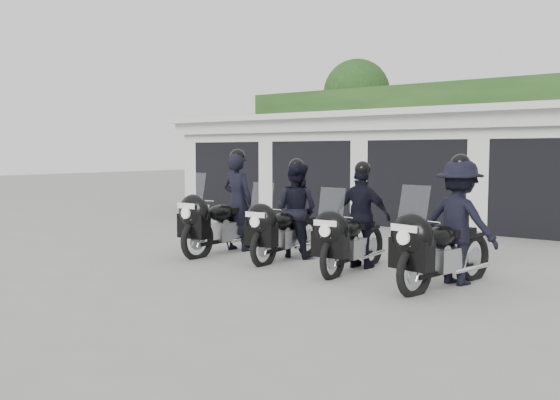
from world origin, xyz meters
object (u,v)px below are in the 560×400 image
Objects in this scene: police_bike_d at (452,228)px; police_bike_a at (227,210)px; police_bike_b at (291,215)px; police_bike_c at (357,223)px.

police_bike_a is at bearing -170.20° from police_bike_d.
police_bike_d reaches higher than police_bike_b.
police_bike_b is (1.33, 0.22, -0.03)m from police_bike_a.
police_bike_c is (2.79, 0.04, -0.04)m from police_bike_a.
police_bike_a is 1.10× the size of police_bike_b.
police_bike_d is (1.65, -0.20, 0.06)m from police_bike_c.
police_bike_b is at bearing 170.30° from police_bike_c.
police_bike_a is 4.44m from police_bike_d.
police_bike_c is at bearing 1.64° from police_bike_a.
police_bike_a is 1.12× the size of police_bike_c.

